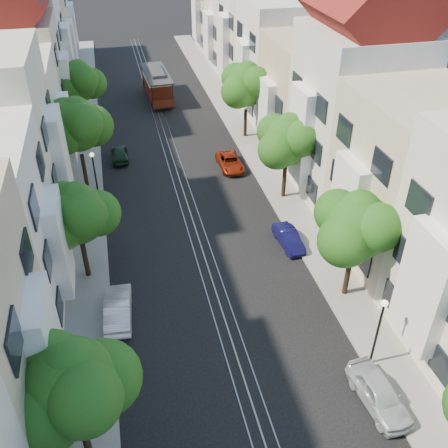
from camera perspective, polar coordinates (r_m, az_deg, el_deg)
ground at (r=43.33m, az=-5.84°, el=7.37°), size 200.00×200.00×0.00m
sidewalk_east at (r=44.64m, az=3.49°, el=8.43°), size 2.50×80.00×0.12m
sidewalk_west at (r=43.16m, az=-15.45°, el=6.20°), size 2.50×80.00×0.12m
rail_left at (r=43.27m, az=-6.57°, el=7.29°), size 0.06×80.00×0.02m
rail_slot at (r=43.33m, az=-5.84°, el=7.38°), size 0.06×80.00×0.02m
rail_right at (r=43.39m, az=-5.12°, el=7.46°), size 0.06×80.00×0.02m
lane_line at (r=43.33m, az=-5.84°, el=7.37°), size 0.08×80.00×0.01m
townhouses_east at (r=44.04m, az=9.75°, el=14.88°), size 7.75×72.00×12.00m
townhouses_west at (r=41.60m, az=-22.96°, el=11.28°), size 7.75×72.00×11.76m
tree_e_b at (r=27.12m, az=15.02°, el=-0.37°), size 4.93×4.08×6.68m
tree_e_c at (r=35.83m, az=7.35°, el=9.35°), size 4.84×3.99×6.52m
tree_e_d at (r=45.42m, az=2.64°, el=15.52°), size 5.01×4.16×6.85m
tree_w_a at (r=19.61m, az=-16.79°, el=-17.60°), size 4.93×4.08×6.68m
tree_w_b at (r=28.86m, az=-16.37°, el=0.91°), size 4.72×3.87×6.27m
tree_w_c at (r=38.31m, az=-16.42°, el=10.70°), size 5.13×4.28×7.09m
tree_w_d at (r=48.77m, az=-16.22°, el=15.26°), size 4.84×3.99×6.52m
lamp_east at (r=24.64m, az=17.36°, el=-10.79°), size 0.32×0.32×4.16m
lamp_west at (r=36.51m, az=-14.58°, el=5.89°), size 0.32×0.32×4.16m
cable_car at (r=56.00m, az=-7.66°, el=15.64°), size 2.71×7.74×2.94m
parked_car_e_near at (r=24.82m, az=17.32°, el=-18.02°), size 1.90×3.98×1.31m
parked_car_e_mid at (r=32.76m, az=7.39°, el=-1.62°), size 1.38×3.32×1.07m
parked_car_e_far at (r=41.51m, az=0.70°, el=7.10°), size 1.82×3.88×1.07m
parked_car_w_mid at (r=27.99m, az=-12.02°, el=-9.41°), size 1.66×4.05×1.31m
parked_car_w_far at (r=43.71m, az=-11.84°, el=7.89°), size 1.38×3.40×1.16m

